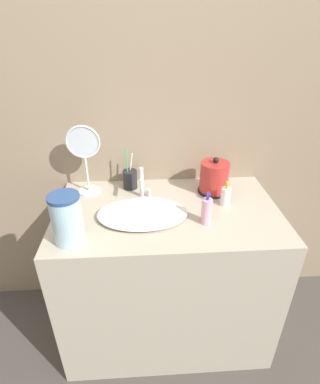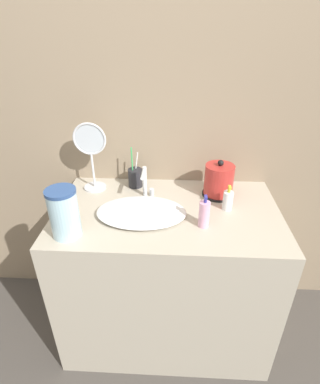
% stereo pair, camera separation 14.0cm
% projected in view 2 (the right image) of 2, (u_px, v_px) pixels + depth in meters
% --- Properties ---
extents(ground_plane, '(12.00, 12.00, 0.00)m').
position_uv_depth(ground_plane, '(164.00, 376.00, 1.59)').
color(ground_plane, '#47423D').
extents(wall_back, '(6.00, 0.04, 2.60)m').
position_uv_depth(wall_back, '(171.00, 98.00, 1.51)').
color(wall_back, gray).
rests_on(wall_back, ground_plane).
extents(vanity_counter, '(1.09, 0.64, 0.84)m').
position_uv_depth(vanity_counter, '(167.00, 274.00, 1.66)').
color(vanity_counter, '#B7AD99').
rests_on(vanity_counter, ground_plane).
extents(sink_basin, '(0.42, 0.29, 0.04)m').
position_uv_depth(sink_basin, '(141.00, 212.00, 1.40)').
color(sink_basin, white).
rests_on(sink_basin, vanity_counter).
extents(faucet, '(0.06, 0.12, 0.16)m').
position_uv_depth(faucet, '(146.00, 181.00, 1.51)').
color(faucet, silver).
rests_on(faucet, vanity_counter).
extents(electric_kettle, '(0.16, 0.16, 0.20)m').
position_uv_depth(electric_kettle, '(219.00, 182.00, 1.54)').
color(electric_kettle, black).
rests_on(electric_kettle, vanity_counter).
extents(toothbrush_cup, '(0.08, 0.08, 0.23)m').
position_uv_depth(toothbrush_cup, '(135.00, 177.00, 1.63)').
color(toothbrush_cup, '#232328').
rests_on(toothbrush_cup, vanity_counter).
extents(lotion_bottle, '(0.05, 0.05, 0.16)m').
position_uv_depth(lotion_bottle, '(204.00, 214.00, 1.31)').
color(lotion_bottle, '#EAA8C6').
rests_on(lotion_bottle, vanity_counter).
extents(shampoo_bottle, '(0.05, 0.05, 0.13)m').
position_uv_depth(shampoo_bottle, '(228.00, 200.00, 1.43)').
color(shampoo_bottle, white).
rests_on(shampoo_bottle, vanity_counter).
extents(vanity_mirror, '(0.17, 0.12, 0.37)m').
position_uv_depth(vanity_mirror, '(91.00, 153.00, 1.54)').
color(vanity_mirror, silver).
rests_on(vanity_mirror, vanity_counter).
extents(water_pitcher, '(0.12, 0.12, 0.22)m').
position_uv_depth(water_pitcher, '(64.00, 213.00, 1.23)').
color(water_pitcher, '#B2DBEA').
rests_on(water_pitcher, vanity_counter).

